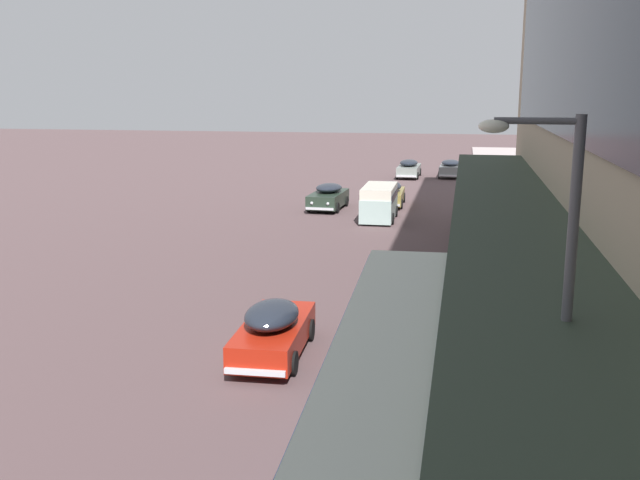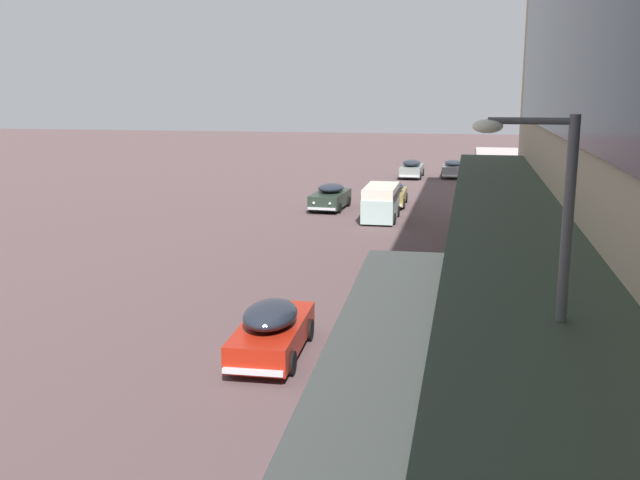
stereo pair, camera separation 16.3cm
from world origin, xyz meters
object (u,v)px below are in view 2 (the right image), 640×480
Objects in this scene: sedan_trailing_mid at (330,197)px; street_lamp at (549,305)px; transit_bus_kerbside_front at (405,400)px; sedan_trailing_near at (453,168)px; vw_van at (381,201)px; sedan_far_back at (391,194)px; sedan_lead_mid at (412,169)px; sedan_second_mid at (272,329)px; fire_hydrant at (516,331)px.

street_lamp is (9.60, -32.23, 3.31)m from sedan_trailing_mid.
street_lamp reaches higher than transit_bus_kerbside_front.
sedan_trailing_near is (-0.35, 49.65, -1.15)m from transit_bus_kerbside_front.
sedan_far_back is at bearing 89.86° from vw_van.
sedan_lead_mid is 1.05× the size of sedan_second_mid.
vw_van is at bearing -90.14° from sedan_far_back.
transit_bus_kerbside_front reaches higher than sedan_far_back.
sedan_far_back is 15.29m from sedan_lead_mid.
sedan_trailing_near is at bearing 77.88° from sedan_far_back.
transit_bus_kerbside_front is 2.49× the size of sedan_far_back.
sedan_lead_mid is 1.03× the size of sedan_trailing_near.
street_lamp is at bearing -83.13° from sedan_lead_mid.
sedan_lead_mid reaches higher than fire_hydrant.
sedan_second_mid is at bearing -90.91° from vw_van.
sedan_trailing_mid is 4.69m from vw_van.
sedan_lead_mid is 17.80m from sedan_trailing_mid.
street_lamp is (6.06, -29.17, 3.00)m from vw_van.
street_lamp reaches higher than vw_van.
sedan_far_back is 25.71m from fire_hydrant.
fire_hydrant is at bearing -86.12° from sedan_trailing_near.
sedan_trailing_near is 41.35m from fire_hydrant.
sedan_second_mid is 1.00× the size of sedan_trailing_mid.
sedan_far_back is 35.07m from street_lamp.
sedan_trailing_near is 50.88m from street_lamp.
sedan_second_mid is (-0.42, -42.28, 0.01)m from sedan_lead_mid.
sedan_second_mid is 25.05m from sedan_trailing_mid.
sedan_trailing_near is 0.69× the size of street_lamp.
sedan_far_back is 1.01× the size of sedan_trailing_mid.
transit_bus_kerbside_front reaches higher than sedan_trailing_mid.
transit_bus_kerbside_front reaches higher than fire_hydrant.
street_lamp reaches higher than sedan_trailing_mid.
street_lamp is at bearing -87.13° from sedan_trailing_near.
transit_bus_kerbside_front is 2.46× the size of sedan_trailing_near.
fire_hydrant is (6.25, -40.21, -0.27)m from sedan_lead_mid.
sedan_trailing_near is at bearing 16.85° from sedan_lead_mid.
sedan_second_mid is at bearing -90.76° from sedan_far_back.
vw_van is at bearing -99.28° from sedan_trailing_near.
sedan_far_back is 27.00m from sedan_second_mid.
sedan_trailing_mid is (-3.19, 24.85, 0.02)m from sedan_second_mid.
transit_bus_kerbside_front is 49.66m from sedan_trailing_near.
sedan_trailing_near is at bearing 90.41° from transit_bus_kerbside_front.
transit_bus_kerbside_front reaches higher than vw_van.
sedan_lead_mid is (0.06, 15.29, -0.01)m from sedan_far_back.
sedan_trailing_near is 19.78m from sedan_trailing_mid.
street_lamp is (2.54, -50.71, 3.35)m from sedan_trailing_near.
vw_van is (0.35, 21.78, 0.33)m from sedan_second_mid.
transit_bus_kerbside_front is at bearing -76.63° from sedan_trailing_mid.
sedan_far_back reaches higher than sedan_second_mid.
sedan_trailing_near is 6.64× the size of fire_hydrant.
sedan_lead_mid is 20.50m from vw_van.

